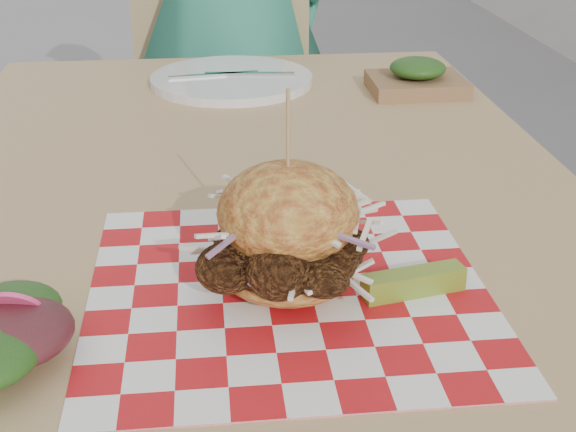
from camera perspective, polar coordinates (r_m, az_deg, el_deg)
name	(u,v)px	position (r m, az deg, el deg)	size (l,w,h in m)	color
patio_table	(249,239)	(1.00, -2.83, -1.64)	(0.80, 1.20, 0.75)	tan
patio_chair	(231,104)	(1.91, -4.11, 7.94)	(0.48, 0.48, 0.95)	tan
paper_liner	(288,289)	(0.74, 0.00, -5.21)	(0.36, 0.36, 0.00)	red
sandwich	(288,237)	(0.71, 0.00, -1.51)	(0.17, 0.17, 0.19)	gold
pickle_spear	(414,282)	(0.73, 8.92, -4.68)	(0.10, 0.02, 0.02)	olive
place_setting	(232,80)	(1.36, -4.02, 9.66)	(0.27, 0.27, 0.02)	white
kraft_tray	(417,78)	(1.32, 9.17, 9.63)	(0.15, 0.12, 0.06)	olive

